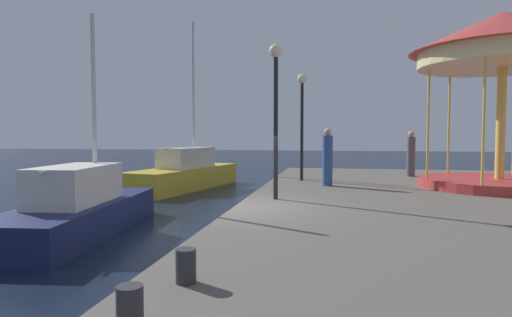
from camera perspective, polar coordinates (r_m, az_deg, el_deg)
The scene contains 10 objects.
ground_plane at distance 10.88m, azimuth -2.72°, elevation -10.32°, with size 120.00×120.00×0.00m, color black.
sailboat_yellow at distance 20.64m, azimuth -9.16°, elevation -1.90°, with size 3.37×7.38×7.86m.
sailboat_navy at distance 12.05m, azimuth -22.14°, elevation -6.07°, with size 2.56×6.33×5.81m.
carousel at distance 16.34m, azimuth 29.49°, elevation 11.56°, with size 5.74×5.74×5.65m.
lamp_post_near_edge at distance 11.71m, azimuth 2.60°, elevation 8.53°, with size 0.36×0.36×4.12m.
lamp_post_mid_promenade at distance 16.58m, azimuth 6.01°, elevation 6.67°, with size 0.36×0.36×4.00m.
bollard_south at distance 4.22m, azimuth -16.12°, elevation -18.23°, with size 0.24×0.24×0.40m, color #2D2D33.
bollard_center at distance 5.30m, azimuth -9.13°, elevation -13.66°, with size 0.24×0.24×0.40m, color #2D2D33.
person_mid_promenade at distance 14.96m, azimuth 9.31°, elevation -0.03°, with size 0.34×0.34×1.95m.
person_far_corner at distance 19.23m, azimuth 19.53°, elevation 0.42°, with size 0.34×0.34×1.88m.
Camera 1 is at (2.37, -10.31, 2.53)m, focal length 30.69 mm.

